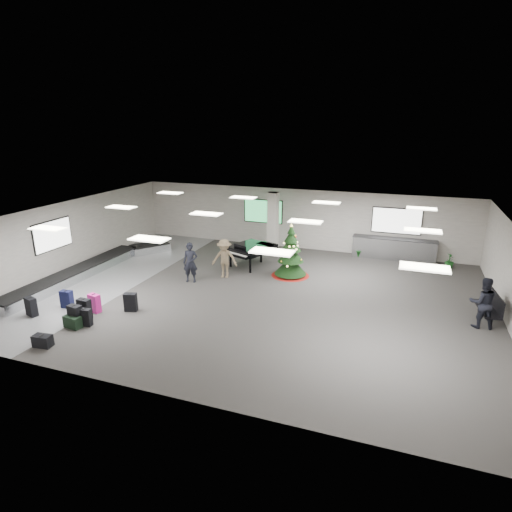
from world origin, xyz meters
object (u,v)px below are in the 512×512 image
(baggage_carousel, at_px, (92,268))
(potted_plant_right, at_px, (450,261))
(traveler_a, at_px, (190,263))
(bench, at_px, (491,306))
(potted_plant_left, at_px, (360,249))
(traveler_bench, at_px, (483,303))
(christmas_tree, at_px, (291,258))
(pink_suitcase, at_px, (95,303))
(traveler_b, at_px, (224,259))
(service_counter, at_px, (394,249))
(grand_piano, at_px, (250,249))

(baggage_carousel, height_order, potted_plant_right, potted_plant_right)
(traveler_a, bearing_deg, potted_plant_right, 13.56)
(bench, relative_size, traveler_a, 0.96)
(potted_plant_left, bearing_deg, traveler_bench, -54.27)
(christmas_tree, bearing_deg, bench, -15.45)
(traveler_a, relative_size, traveler_bench, 0.98)
(pink_suitcase, distance_m, bench, 13.94)
(pink_suitcase, bearing_deg, bench, 28.68)
(baggage_carousel, bearing_deg, traveler_b, 14.06)
(baggage_carousel, xyz_separation_m, traveler_b, (5.95, 1.49, 0.66))
(service_counter, distance_m, traveler_bench, 7.44)
(traveler_b, bearing_deg, grand_piano, 63.98)
(bench, bearing_deg, traveler_bench, -130.23)
(potted_plant_left, height_order, potted_plant_right, potted_plant_left)
(potted_plant_right, bearing_deg, traveler_b, -153.61)
(service_counter, bearing_deg, potted_plant_right, -12.18)
(grand_piano, xyz_separation_m, bench, (9.87, -2.74, -0.28))
(traveler_b, xyz_separation_m, traveler_bench, (10.01, -1.51, 0.02))
(traveler_a, height_order, potted_plant_right, traveler_a)
(traveler_a, bearing_deg, baggage_carousel, 171.22)
(traveler_a, xyz_separation_m, traveler_b, (1.14, 1.00, 0.00))
(potted_plant_left, bearing_deg, baggage_carousel, -149.57)
(baggage_carousel, height_order, traveler_bench, traveler_bench)
(baggage_carousel, height_order, potted_plant_left, potted_plant_left)
(christmas_tree, distance_m, bench, 8.00)
(traveler_b, height_order, traveler_bench, traveler_bench)
(traveler_a, xyz_separation_m, potted_plant_left, (6.40, 6.09, -0.46))
(grand_piano, bearing_deg, traveler_bench, 2.78)
(grand_piano, relative_size, traveler_bench, 1.43)
(christmas_tree, bearing_deg, pink_suitcase, -132.73)
(traveler_a, bearing_deg, service_counter, 23.17)
(pink_suitcase, xyz_separation_m, potted_plant_right, (12.42, 9.61, 0.02))
(christmas_tree, xyz_separation_m, traveler_b, (-2.68, -1.19, 0.04))
(grand_piano, bearing_deg, traveler_b, -84.13)
(christmas_tree, bearing_deg, potted_plant_right, 27.31)
(grand_piano, bearing_deg, potted_plant_left, 56.79)
(pink_suitcase, xyz_separation_m, traveler_a, (1.82, 3.92, 0.52))
(christmas_tree, distance_m, grand_piano, 2.24)
(christmas_tree, distance_m, traveler_bench, 7.81)
(potted_plant_right, bearing_deg, pink_suitcase, -142.27)
(service_counter, xyz_separation_m, bench, (3.49, -6.18, 0.03))
(christmas_tree, distance_m, potted_plant_left, 4.70)
(christmas_tree, xyz_separation_m, grand_piano, (-2.16, 0.61, 0.02))
(baggage_carousel, height_order, pink_suitcase, pink_suitcase)
(traveler_a, distance_m, potted_plant_left, 8.85)
(christmas_tree, distance_m, potted_plant_right, 7.64)
(pink_suitcase, bearing_deg, grand_piano, 74.65)
(pink_suitcase, xyz_separation_m, christmas_tree, (5.65, 6.11, 0.49))
(baggage_carousel, distance_m, traveler_a, 4.87)
(service_counter, distance_m, traveler_b, 8.67)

